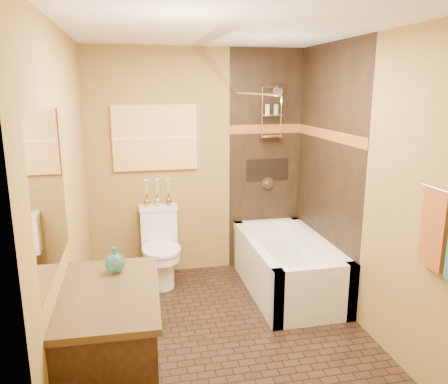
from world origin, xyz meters
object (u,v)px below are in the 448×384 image
object	(u,v)px
sunset_painting	(155,138)
vanity	(111,355)
bathtub	(287,270)
toilet	(161,246)

from	to	relation	value
sunset_painting	vanity	bearing A→B (deg)	-101.60
sunset_painting	bathtub	xyz separation A→B (m)	(1.27, -0.73, -1.33)
bathtub	vanity	size ratio (longest dim) A/B	1.47
vanity	toilet	bearing A→B (deg)	78.77
bathtub	toilet	xyz separation A→B (m)	(-1.27, 0.46, 0.19)
sunset_painting	toilet	size ratio (longest dim) A/B	1.10
vanity	bathtub	bearing A→B (deg)	42.65
toilet	sunset_painting	bearing A→B (deg)	90.93
toilet	bathtub	bearing A→B (deg)	-18.80
sunset_painting	bathtub	size ratio (longest dim) A/B	0.60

